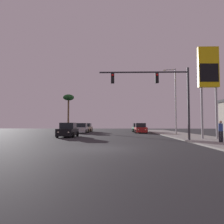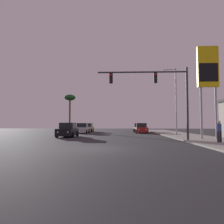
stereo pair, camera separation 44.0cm
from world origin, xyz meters
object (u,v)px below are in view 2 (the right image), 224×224
at_px(car_tan, 88,128).
at_px(car_red, 141,129).
at_px(car_silver, 82,129).
at_px(palm_tree_far, 70,99).
at_px(pedestrian_on_sidewalk, 219,130).
at_px(street_lamp, 175,98).
at_px(traffic_light_mast, 160,88).
at_px(gas_station_sign, 208,72).
at_px(car_green, 139,128).
at_px(car_black, 68,130).

xyz_separation_m(car_tan, car_red, (9.95, -5.51, 0.00)).
height_order(car_silver, palm_tree_far, palm_tree_far).
xyz_separation_m(pedestrian_on_sidewalk, palm_tree_far, (-18.92, 30.39, 5.94)).
height_order(car_tan, car_red, same).
bearing_deg(street_lamp, traffic_light_mast, -110.32).
distance_m(car_tan, traffic_light_mast, 25.38).
bearing_deg(street_lamp, car_silver, 153.34).
bearing_deg(street_lamp, gas_station_sign, -82.16).
xyz_separation_m(gas_station_sign, pedestrian_on_sidewalk, (-0.88, -4.17, -5.58)).
distance_m(car_tan, gas_station_sign, 26.59).
bearing_deg(palm_tree_far, car_green, -20.25).
bearing_deg(street_lamp, palm_tree_far, 136.24).
bearing_deg(pedestrian_on_sidewalk, car_silver, 125.95).
height_order(car_tan, palm_tree_far, palm_tree_far).
height_order(car_black, gas_station_sign, gas_station_sign).
bearing_deg(gas_station_sign, car_red, 108.00).
height_order(street_lamp, pedestrian_on_sidewalk, street_lamp).
relative_size(car_silver, gas_station_sign, 0.48).
bearing_deg(street_lamp, car_black, -163.13).
distance_m(traffic_light_mast, street_lamp, 10.84).
distance_m(car_black, gas_station_sign, 16.46).
distance_m(car_silver, traffic_light_mast, 20.29).
height_order(car_green, traffic_light_mast, traffic_light_mast).
distance_m(traffic_light_mast, pedestrian_on_sidewalk, 5.99).
distance_m(car_tan, car_red, 11.38).
height_order(car_red, car_green, same).
bearing_deg(pedestrian_on_sidewalk, palm_tree_far, 121.90).
xyz_separation_m(car_red, car_green, (-0.03, 5.18, 0.00)).
xyz_separation_m(gas_station_sign, palm_tree_far, (-19.80, 26.23, 0.35)).
relative_size(car_black, gas_station_sign, 0.48).
bearing_deg(car_red, pedestrian_on_sidewalk, 101.57).
height_order(car_black, traffic_light_mast, traffic_light_mast).
xyz_separation_m(car_tan, pedestrian_on_sidewalk, (14.15, -25.31, 0.27)).
relative_size(car_red, gas_station_sign, 0.48).
xyz_separation_m(car_tan, car_green, (9.92, -0.33, 0.00)).
relative_size(gas_station_sign, palm_tree_far, 1.12).
bearing_deg(car_red, traffic_light_mast, 90.13).
relative_size(car_red, street_lamp, 0.48).
distance_m(street_lamp, pedestrian_on_sidewalk, 13.19).
bearing_deg(pedestrian_on_sidewalk, car_tan, 119.21).
height_order(car_tan, car_green, same).
xyz_separation_m(car_silver, pedestrian_on_sidewalk, (14.14, -19.50, 0.27)).
distance_m(gas_station_sign, palm_tree_far, 32.86).
xyz_separation_m(car_black, car_green, (9.68, 16.57, 0.00)).
bearing_deg(car_silver, car_green, -151.29).
xyz_separation_m(traffic_light_mast, palm_tree_far, (-14.88, 28.02, 2.20)).
relative_size(car_silver, car_black, 1.00).
distance_m(car_red, car_green, 5.18).
height_order(car_black, palm_tree_far, palm_tree_far).
distance_m(car_tan, palm_tree_far, 9.34).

